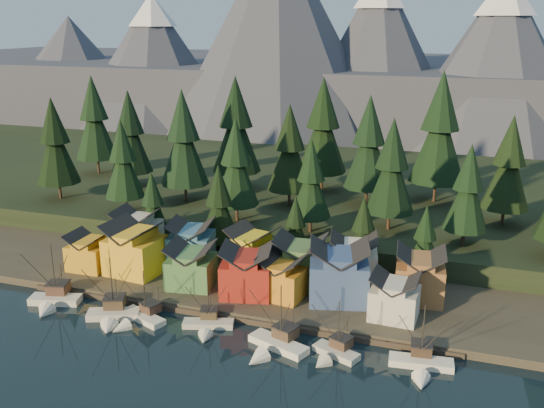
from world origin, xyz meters
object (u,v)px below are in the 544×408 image
(house_front_1, at_px, (135,247))
(house_back_1, at_px, (191,243))
(boat_5, at_px, (333,346))
(boat_4, at_px, (274,338))
(boat_3, at_px, (207,320))
(boat_0, at_px, (52,293))
(house_front_0, at_px, (89,250))
(boat_6, at_px, (422,358))
(boat_2, at_px, (138,312))
(house_back_0, at_px, (137,231))
(boat_1, at_px, (112,307))

(house_front_1, distance_m, house_back_1, 11.39)
(boat_5, bearing_deg, boat_4, -152.24)
(boat_3, bearing_deg, boat_0, 165.29)
(house_front_0, bearing_deg, boat_5, -16.24)
(boat_5, xyz_separation_m, boat_6, (13.35, 0.93, -0.05))
(house_back_1, bearing_deg, boat_3, -68.68)
(boat_4, bearing_deg, boat_5, 26.09)
(house_front_0, relative_size, house_back_1, 0.77)
(boat_2, bearing_deg, house_front_1, 142.96)
(house_back_1, bearing_deg, house_back_0, 159.67)
(boat_0, distance_m, boat_1, 13.69)
(boat_1, relative_size, boat_3, 1.25)
(boat_2, distance_m, boat_3, 12.55)
(boat_6, height_order, house_front_1, house_front_1)
(boat_2, bearing_deg, house_back_0, 141.81)
(house_back_0, relative_size, house_back_1, 0.98)
(boat_6, relative_size, house_front_1, 0.99)
(boat_3, distance_m, boat_5, 22.43)
(house_front_1, height_order, house_back_0, house_front_1)
(boat_2, bearing_deg, house_front_0, 164.93)
(house_back_1, bearing_deg, house_front_0, -167.59)
(boat_3, relative_size, house_front_0, 1.28)
(boat_2, relative_size, boat_4, 0.86)
(boat_3, xyz_separation_m, house_back_1, (-13.06, 21.20, 4.73))
(boat_5, distance_m, boat_6, 13.38)
(boat_1, xyz_separation_m, house_front_0, (-15.09, 15.54, 3.01))
(boat_4, relative_size, house_front_1, 1.07)
(boat_1, relative_size, boat_6, 1.13)
(boat_2, distance_m, house_back_1, 23.18)
(boat_0, height_order, boat_6, boat_0)
(boat_2, height_order, house_front_0, boat_2)
(boat_6, bearing_deg, boat_1, 175.69)
(boat_3, height_order, house_back_1, house_back_1)
(house_front_1, distance_m, house_back_0, 10.47)
(boat_4, distance_m, house_front_0, 48.09)
(boat_4, xyz_separation_m, house_back_0, (-40.15, 26.67, 4.47))
(boat_6, relative_size, house_front_0, 1.42)
(boat_1, xyz_separation_m, boat_4, (30.09, -0.59, -0.27))
(boat_1, relative_size, house_front_0, 1.60)
(boat_1, bearing_deg, boat_2, -10.93)
(house_front_1, bearing_deg, boat_4, -21.08)
(house_front_1, relative_size, house_back_0, 1.12)
(boat_6, distance_m, house_front_0, 69.49)
(house_back_0, xyz_separation_m, house_back_1, (14.15, -2.50, -0.14))
(boat_1, bearing_deg, boat_5, -21.05)
(boat_1, distance_m, house_back_1, 24.28)
(boat_5, bearing_deg, house_back_1, 168.59)
(boat_5, distance_m, house_back_1, 42.56)
(boat_2, xyz_separation_m, boat_6, (48.14, 0.43, 0.15))
(boat_3, distance_m, house_back_1, 25.35)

